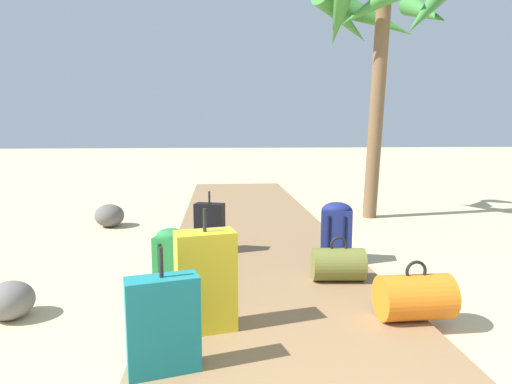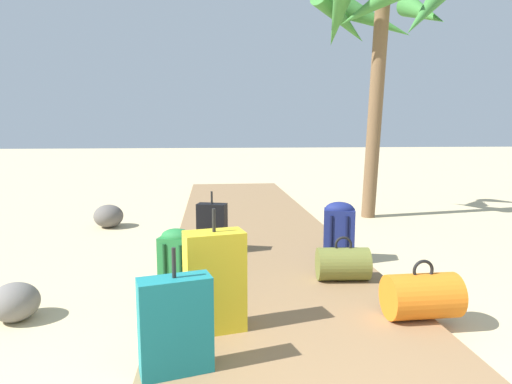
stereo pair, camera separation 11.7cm
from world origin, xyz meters
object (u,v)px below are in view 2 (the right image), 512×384
at_px(suitcase_teal, 176,325).
at_px(duffel_bag_olive, 343,264).
at_px(backpack_navy, 339,227).
at_px(backpack_green, 177,255).
at_px(suitcase_black, 212,228).
at_px(suitcase_yellow, 215,281).
at_px(duffel_bag_orange, 422,296).
at_px(palm_tree_near_right, 381,29).

distance_m(suitcase_teal, duffel_bag_olive, 2.05).
bearing_deg(backpack_navy, backpack_green, -155.77).
bearing_deg(suitcase_teal, suitcase_black, 84.99).
bearing_deg(suitcase_yellow, duffel_bag_olive, 37.61).
bearing_deg(backpack_navy, duffel_bag_orange, -85.21).
bearing_deg(suitcase_black, suitcase_teal, -95.01).
bearing_deg(palm_tree_near_right, duffel_bag_orange, -105.97).
height_order(suitcase_teal, backpack_navy, suitcase_teal).
bearing_deg(backpack_navy, palm_tree_near_right, 60.99).
bearing_deg(suitcase_teal, duffel_bag_orange, 17.88).
height_order(suitcase_yellow, backpack_green, suitcase_yellow).
bearing_deg(duffel_bag_olive, palm_tree_near_right, 64.60).
xyz_separation_m(duffel_bag_olive, suitcase_black, (-1.21, 1.07, 0.13)).
height_order(backpack_navy, duffel_bag_olive, backpack_navy).
distance_m(suitcase_teal, suitcase_black, 2.54).
relative_size(duffel_bag_orange, suitcase_black, 0.77).
height_order(duffel_bag_orange, duffel_bag_olive, duffel_bag_orange).
height_order(suitcase_yellow, suitcase_teal, suitcase_yellow).
height_order(duffel_bag_orange, suitcase_teal, suitcase_teal).
height_order(duffel_bag_orange, suitcase_yellow, suitcase_yellow).
distance_m(duffel_bag_orange, suitcase_yellow, 1.55).
relative_size(backpack_green, suitcase_black, 0.74).
distance_m(suitcase_black, palm_tree_near_right, 4.32).
xyz_separation_m(backpack_green, suitcase_black, (0.32, 1.05, 0.01)).
xyz_separation_m(suitcase_yellow, palm_tree_near_right, (2.69, 4.06, 2.61)).
relative_size(suitcase_teal, duffel_bag_olive, 1.48).
xyz_separation_m(duffel_bag_orange, backpack_navy, (-0.14, 1.69, 0.15)).
relative_size(duffel_bag_orange, suitcase_teal, 0.73).
relative_size(suitcase_teal, suitcase_black, 1.05).
height_order(duffel_bag_olive, suitcase_black, suitcase_black).
xyz_separation_m(backpack_green, backpack_navy, (1.73, 0.78, 0.05)).
xyz_separation_m(backpack_navy, duffel_bag_olive, (-0.20, -0.80, -0.16)).
relative_size(backpack_green, palm_tree_near_right, 0.14).
relative_size(suitcase_black, palm_tree_near_right, 0.18).
bearing_deg(palm_tree_near_right, suitcase_black, -142.67).
height_order(suitcase_yellow, backpack_navy, suitcase_yellow).
height_order(suitcase_yellow, suitcase_black, suitcase_yellow).
relative_size(suitcase_yellow, duffel_bag_olive, 1.73).
distance_m(duffel_bag_orange, palm_tree_near_right, 5.03).
xyz_separation_m(duffel_bag_orange, palm_tree_near_right, (1.15, 4.02, 2.79)).
relative_size(duffel_bag_orange, backpack_navy, 0.89).
xyz_separation_m(suitcase_teal, backpack_navy, (1.63, 2.26, 0.03)).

